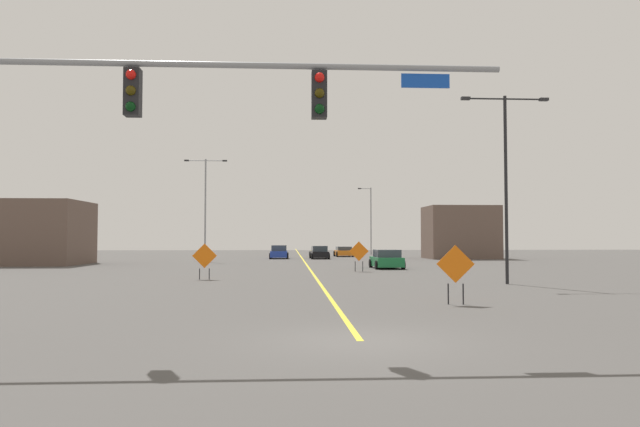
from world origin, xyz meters
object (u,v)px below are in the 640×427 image
at_px(street_lamp_mid_left, 205,202).
at_px(street_lamp_near_right, 506,172).
at_px(construction_sign_left_shoulder, 455,267).
at_px(construction_sign_left_lane, 359,253).
at_px(car_blue_passing, 279,252).
at_px(construction_sign_median_far, 205,257).
at_px(car_orange_far, 344,252).
at_px(car_black_distant, 319,253).
at_px(traffic_signal_assembly, 137,115).
at_px(car_green_near, 387,260).
at_px(street_lamp_mid_right, 370,218).
at_px(car_yellow_approaching, 318,252).

height_order(street_lamp_mid_left, street_lamp_near_right, street_lamp_mid_left).
relative_size(construction_sign_left_shoulder, construction_sign_left_lane, 1.00).
xyz_separation_m(construction_sign_left_lane, car_blue_passing, (-5.77, 24.95, -0.60)).
distance_m(construction_sign_median_far, car_orange_far, 40.31).
height_order(street_lamp_mid_left, car_black_distant, street_lamp_mid_left).
bearing_deg(construction_sign_left_lane, street_lamp_mid_left, 126.36).
relative_size(street_lamp_near_right, car_blue_passing, 2.40).
relative_size(traffic_signal_assembly, car_orange_far, 3.10).
xyz_separation_m(construction_sign_median_far, car_black_distant, (8.00, 31.41, -0.58)).
height_order(traffic_signal_assembly, car_green_near, traffic_signal_assembly).
xyz_separation_m(street_lamp_near_right, car_black_distant, (-7.34, 35.41, -4.89)).
xyz_separation_m(car_black_distant, car_orange_far, (3.34, 7.27, -0.04)).
relative_size(construction_sign_left_shoulder, car_orange_far, 0.51).
height_order(street_lamp_mid_right, car_blue_passing, street_lamp_mid_right).
relative_size(street_lamp_near_right, construction_sign_left_shoulder, 4.61).
bearing_deg(car_blue_passing, car_yellow_approaching, 48.00).
relative_size(construction_sign_left_lane, car_black_distant, 0.49).
distance_m(traffic_signal_assembly, car_yellow_approaching, 57.18).
bearing_deg(car_black_distant, construction_sign_left_lane, -86.79).
bearing_deg(construction_sign_left_shoulder, street_lamp_near_right, 59.27).
xyz_separation_m(street_lamp_mid_right, car_green_near, (-3.76, -35.09, -4.30)).
bearing_deg(street_lamp_near_right, car_orange_far, 95.36).
relative_size(street_lamp_mid_left, car_orange_far, 2.48).
bearing_deg(street_lamp_near_right, car_green_near, 103.07).
relative_size(car_blue_passing, car_orange_far, 0.98).
xyz_separation_m(construction_sign_left_shoulder, construction_sign_median_far, (-10.29, 12.52, -0.06)).
bearing_deg(construction_sign_left_shoulder, car_orange_far, 88.82).
distance_m(street_lamp_near_right, construction_sign_median_far, 16.44).
xyz_separation_m(traffic_signal_assembly, street_lamp_near_right, (14.11, 15.40, 0.57)).
relative_size(construction_sign_left_shoulder, construction_sign_median_far, 1.03).
bearing_deg(construction_sign_left_shoulder, car_yellow_approaching, 92.40).
bearing_deg(street_lamp_mid_left, car_yellow_approaching, 47.54).
xyz_separation_m(car_black_distant, car_green_near, (3.89, -20.55, 0.03)).
height_order(street_lamp_near_right, construction_sign_median_far, street_lamp_near_right).
relative_size(street_lamp_mid_left, construction_sign_left_shoulder, 4.89).
relative_size(street_lamp_mid_left, construction_sign_left_lane, 4.87).
distance_m(street_lamp_mid_right, car_blue_passing, 18.88).
height_order(traffic_signal_assembly, street_lamp_near_right, street_lamp_near_right).
bearing_deg(street_lamp_mid_left, street_lamp_mid_right, 48.37).
bearing_deg(street_lamp_mid_right, construction_sign_median_far, -108.82).
bearing_deg(car_black_distant, construction_sign_median_far, -104.30).
height_order(car_green_near, car_yellow_approaching, car_green_near).
relative_size(traffic_signal_assembly, car_blue_passing, 3.18).
xyz_separation_m(street_lamp_mid_right, car_yellow_approaching, (-7.45, -8.76, -4.38)).
height_order(car_black_distant, car_green_near, car_green_near).
relative_size(street_lamp_mid_left, car_green_near, 2.54).
bearing_deg(construction_sign_median_far, street_lamp_mid_left, 97.94).
bearing_deg(car_blue_passing, construction_sign_left_shoulder, -81.47).
distance_m(traffic_signal_assembly, construction_sign_left_lane, 27.98).
height_order(street_lamp_near_right, car_orange_far, street_lamp_near_right).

